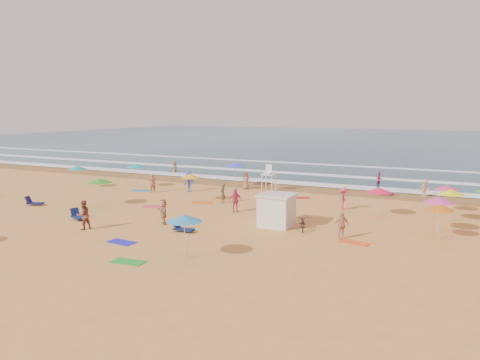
% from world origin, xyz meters
% --- Properties ---
extents(ground, '(220.00, 220.00, 0.00)m').
position_xyz_m(ground, '(0.00, 0.00, 0.00)').
color(ground, gold).
rests_on(ground, ground).
extents(ocean, '(220.00, 140.00, 0.18)m').
position_xyz_m(ocean, '(0.00, 84.00, 0.00)').
color(ocean, '#0C4756').
rests_on(ocean, ground).
extents(wet_sand, '(220.00, 220.00, 0.00)m').
position_xyz_m(wet_sand, '(0.00, 12.50, 0.01)').
color(wet_sand, olive).
rests_on(wet_sand, ground).
extents(surf_foam, '(200.00, 18.70, 0.05)m').
position_xyz_m(surf_foam, '(0.00, 21.32, 0.10)').
color(surf_foam, white).
rests_on(surf_foam, ground).
extents(cabana, '(2.00, 2.00, 2.00)m').
position_xyz_m(cabana, '(4.20, -2.13, 1.00)').
color(cabana, silver).
rests_on(cabana, ground).
extents(cabana_roof, '(2.20, 2.20, 0.12)m').
position_xyz_m(cabana_roof, '(4.20, -2.13, 2.06)').
color(cabana_roof, silver).
rests_on(cabana_roof, cabana).
extents(bicycle, '(1.21, 1.96, 0.97)m').
position_xyz_m(bicycle, '(6.10, -2.43, 0.49)').
color(bicycle, black).
rests_on(bicycle, ground).
extents(lifeguard_stand, '(1.20, 1.20, 2.10)m').
position_xyz_m(lifeguard_stand, '(-1.39, 10.04, 1.05)').
color(lifeguard_stand, white).
rests_on(lifeguard_stand, ground).
extents(beach_umbrellas, '(51.88, 28.05, 0.80)m').
position_xyz_m(beach_umbrellas, '(-0.19, -0.86, 2.10)').
color(beach_umbrellas, '#EE1941').
rests_on(beach_umbrellas, ground).
extents(loungers, '(47.71, 28.76, 0.34)m').
position_xyz_m(loungers, '(6.47, -2.92, 0.17)').
color(loungers, '#0F124C').
rests_on(loungers, ground).
extents(towels, '(42.32, 21.33, 0.03)m').
position_xyz_m(towels, '(1.12, -1.77, 0.01)').
color(towels, red).
rests_on(towels, ground).
extents(beachgoers, '(42.39, 27.64, 2.12)m').
position_xyz_m(beachgoers, '(-0.64, 3.95, 0.83)').
color(beachgoers, '#CF3350').
rests_on(beachgoers, ground).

